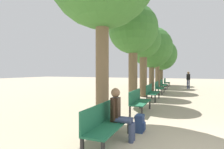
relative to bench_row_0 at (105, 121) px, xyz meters
The scene contains 14 objects.
bench_row_0 is the anchor object (origin of this frame).
bench_row_1 3.27m from the bench_row_0, 90.00° to the left, with size 0.53×1.72×0.90m.
bench_row_2 6.55m from the bench_row_0, 90.00° to the left, with size 0.53×1.72×0.90m.
bench_row_3 9.82m from the bench_row_0, 90.00° to the left, with size 0.53×1.72×0.90m.
bench_row_4 13.10m from the bench_row_0, 90.00° to the left, with size 0.53×1.72×0.90m.
bench_row_5 16.37m from the bench_row_0, 90.00° to the left, with size 0.53×1.72×0.90m.
tree_row_1 6.20m from the bench_row_0, 98.16° to the left, with size 2.59×2.59×5.18m.
tree_row_2 8.43m from the bench_row_0, 95.45° to the left, with size 2.30×2.30×4.86m.
tree_row_3 11.64m from the bench_row_0, 93.82° to the left, with size 3.42×3.42×5.38m.
tree_row_4 15.33m from the bench_row_0, 92.88° to the left, with size 2.89×2.89×5.87m.
tree_row_5 18.30m from the bench_row_0, 92.37° to the left, with size 3.73×3.73×5.54m.
person_seated 0.44m from the bench_row_0, 53.31° to the left, with size 0.59×0.34×1.26m.
backpack 1.23m from the bench_row_0, 61.02° to the left, with size 0.25×0.31×0.47m.
pedestrian_near 14.66m from the bench_row_0, 81.41° to the left, with size 0.33×0.29×1.65m.
Camera 1 is at (-0.44, -3.50, 1.67)m, focal length 28.00 mm.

